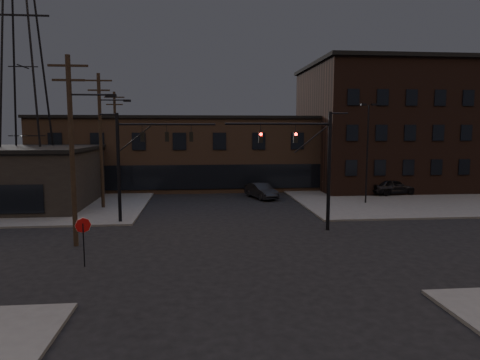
% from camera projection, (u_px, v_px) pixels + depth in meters
% --- Properties ---
extents(ground, '(140.00, 140.00, 0.00)m').
position_uv_depth(ground, '(239.00, 251.00, 24.17)').
color(ground, black).
rests_on(ground, ground).
extents(sidewalk_ne, '(30.00, 30.00, 0.15)m').
position_uv_depth(sidewalk_ne, '(415.00, 190.00, 48.03)').
color(sidewalk_ne, '#474744').
rests_on(sidewalk_ne, ground).
extents(sidewalk_nw, '(30.00, 30.00, 0.15)m').
position_uv_depth(sidewalk_nw, '(5.00, 196.00, 43.78)').
color(sidewalk_nw, '#474744').
rests_on(sidewalk_nw, ground).
extents(building_row, '(40.00, 12.00, 8.00)m').
position_uv_depth(building_row, '(217.00, 153.00, 51.37)').
color(building_row, '#50392A').
rests_on(building_row, ground).
extents(building_right, '(22.00, 16.00, 14.00)m').
position_uv_depth(building_right, '(401.00, 128.00, 51.17)').
color(building_right, black).
rests_on(building_right, ground).
extents(traffic_signal_near, '(7.12, 0.24, 8.00)m').
position_uv_depth(traffic_signal_near, '(313.00, 158.00, 28.56)').
color(traffic_signal_near, black).
rests_on(traffic_signal_near, ground).
extents(traffic_signal_far, '(7.12, 0.24, 8.00)m').
position_uv_depth(traffic_signal_far, '(136.00, 155.00, 30.84)').
color(traffic_signal_far, black).
rests_on(traffic_signal_far, ground).
extents(stop_sign, '(0.72, 0.33, 2.48)m').
position_uv_depth(stop_sign, '(83.00, 230.00, 21.22)').
color(stop_sign, black).
rests_on(stop_sign, ground).
extents(utility_pole_near, '(3.70, 0.28, 11.00)m').
position_uv_depth(utility_pole_near, '(73.00, 146.00, 24.54)').
color(utility_pole_near, black).
rests_on(utility_pole_near, ground).
extents(utility_pole_mid, '(3.70, 0.28, 11.50)m').
position_uv_depth(utility_pole_mid, '(101.00, 138.00, 36.28)').
color(utility_pole_mid, black).
rests_on(utility_pole_mid, ground).
extents(utility_pole_far, '(2.20, 0.28, 11.00)m').
position_uv_depth(utility_pole_far, '(116.00, 139.00, 48.07)').
color(utility_pole_far, black).
rests_on(utility_pole_far, ground).
extents(transmission_tower, '(7.00, 7.00, 25.00)m').
position_uv_depth(transmission_tower, '(23.00, 67.00, 38.75)').
color(transmission_tower, black).
rests_on(transmission_tower, ground).
extents(lot_light_a, '(1.50, 0.28, 9.14)m').
position_uv_depth(lot_light_a, '(368.00, 144.00, 38.62)').
color(lot_light_a, black).
rests_on(lot_light_a, ground).
extents(lot_light_b, '(1.50, 0.28, 9.14)m').
position_uv_depth(lot_light_b, '(405.00, 142.00, 44.14)').
color(lot_light_b, black).
rests_on(lot_light_b, ground).
extents(parked_car_lot_a, '(5.13, 2.76, 1.66)m').
position_uv_depth(parked_car_lot_a, '(393.00, 186.00, 44.12)').
color(parked_car_lot_a, black).
rests_on(parked_car_lot_a, sidewalk_ne).
extents(parked_car_lot_b, '(4.41, 2.93, 1.19)m').
position_uv_depth(parked_car_lot_b, '(341.00, 186.00, 46.23)').
color(parked_car_lot_b, '#B0AFB2').
rests_on(parked_car_lot_b, sidewalk_ne).
extents(car_crossing, '(3.01, 4.92, 1.53)m').
position_uv_depth(car_crossing, '(261.00, 191.00, 42.52)').
color(car_crossing, black).
rests_on(car_crossing, ground).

